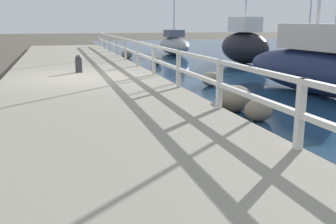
{
  "coord_description": "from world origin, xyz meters",
  "views": [
    {
      "loc": [
        -0.77,
        -12.49,
        1.92
      ],
      "look_at": [
        2.07,
        -2.49,
        -0.46
      ],
      "focal_mm": 42.0,
      "sensor_mm": 36.0,
      "label": 1
    }
  ],
  "objects_px": {
    "mooring_bollard": "(79,64)",
    "sailboat_gray": "(174,44)",
    "sailboat_black": "(244,44)",
    "sailboat_navy": "(314,66)",
    "sailboat_yellow": "(334,41)",
    "sailboat_blue": "(308,44)"
  },
  "relations": [
    {
      "from": "sailboat_blue",
      "to": "sailboat_navy",
      "type": "height_order",
      "value": "sailboat_blue"
    },
    {
      "from": "mooring_bollard",
      "to": "sailboat_gray",
      "type": "relative_size",
      "value": 0.08
    },
    {
      "from": "sailboat_navy",
      "to": "sailboat_black",
      "type": "bearing_deg",
      "value": 72.43
    },
    {
      "from": "sailboat_navy",
      "to": "sailboat_gray",
      "type": "height_order",
      "value": "sailboat_gray"
    },
    {
      "from": "mooring_bollard",
      "to": "sailboat_yellow",
      "type": "relative_size",
      "value": 0.1
    },
    {
      "from": "mooring_bollard",
      "to": "sailboat_yellow",
      "type": "xyz_separation_m",
      "value": [
        18.71,
        10.7,
        0.05
      ]
    },
    {
      "from": "sailboat_black",
      "to": "sailboat_navy",
      "type": "relative_size",
      "value": 1.19
    },
    {
      "from": "sailboat_black",
      "to": "sailboat_gray",
      "type": "bearing_deg",
      "value": 98.23
    },
    {
      "from": "sailboat_black",
      "to": "sailboat_gray",
      "type": "xyz_separation_m",
      "value": [
        -1.74,
        5.81,
        -0.28
      ]
    },
    {
      "from": "sailboat_black",
      "to": "sailboat_navy",
      "type": "height_order",
      "value": "sailboat_black"
    },
    {
      "from": "mooring_bollard",
      "to": "sailboat_yellow",
      "type": "height_order",
      "value": "sailboat_yellow"
    },
    {
      "from": "sailboat_yellow",
      "to": "sailboat_gray",
      "type": "height_order",
      "value": "sailboat_gray"
    },
    {
      "from": "sailboat_blue",
      "to": "sailboat_gray",
      "type": "xyz_separation_m",
      "value": [
        -8.08,
        1.77,
        -0.02
      ]
    },
    {
      "from": "sailboat_blue",
      "to": "mooring_bollard",
      "type": "bearing_deg",
      "value": -151.68
    },
    {
      "from": "mooring_bollard",
      "to": "sailboat_yellow",
      "type": "distance_m",
      "value": 21.55
    },
    {
      "from": "sailboat_black",
      "to": "sailboat_yellow",
      "type": "height_order",
      "value": "sailboat_black"
    },
    {
      "from": "mooring_bollard",
      "to": "sailboat_yellow",
      "type": "bearing_deg",
      "value": 29.77
    },
    {
      "from": "mooring_bollard",
      "to": "sailboat_blue",
      "type": "bearing_deg",
      "value": 27.57
    },
    {
      "from": "sailboat_gray",
      "to": "sailboat_yellow",
      "type": "bearing_deg",
      "value": 7.89
    },
    {
      "from": "sailboat_yellow",
      "to": "sailboat_black",
      "type": "bearing_deg",
      "value": -130.94
    },
    {
      "from": "mooring_bollard",
      "to": "sailboat_black",
      "type": "xyz_separation_m",
      "value": [
        7.9,
        3.4,
        0.36
      ]
    },
    {
      "from": "mooring_bollard",
      "to": "sailboat_blue",
      "type": "height_order",
      "value": "sailboat_blue"
    }
  ]
}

